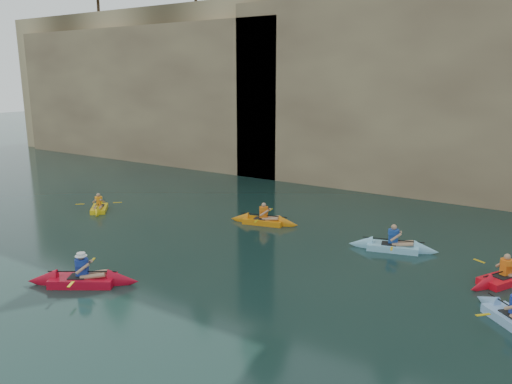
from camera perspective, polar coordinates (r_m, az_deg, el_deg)
The scene contains 11 objects.
ground at distance 12.69m, azimuth -23.17°, elevation -19.39°, with size 160.00×160.00×0.00m, color black.
cliff at distance 36.75m, azimuth 19.14°, elevation 11.52°, with size 70.00×16.00×12.00m, color tan.
cliff_slab_west at distance 40.65m, azimuth -12.98°, elevation 10.98°, with size 26.00×2.40×10.56m, color tan.
cliff_slab_center at distance 29.09m, azimuth 19.20°, elevation 10.67°, with size 24.00×2.40×11.40m, color tan.
sea_cave_west at distance 39.02m, azimuth -11.37°, elevation 6.14°, with size 4.50×1.00×4.00m, color black.
sea_cave_center at distance 30.95m, azimuth 7.51°, elevation 3.75°, with size 3.50×1.00×3.20m, color black.
main_kayaker at distance 17.29m, azimuth -19.17°, elevation -9.43°, with size 3.48×2.66×1.34m.
kayaker_orange at distance 22.78m, azimuth 0.89°, elevation -3.29°, with size 3.33×2.38×1.24m.
kayaker_red_far at distance 18.43m, azimuth 26.55°, elevation -8.80°, with size 2.20×3.29×1.22m.
kayaker_yellow at distance 26.16m, azimuth -17.48°, elevation -1.77°, with size 2.38×2.45×1.12m.
kayaker_ltblue_mid at distance 20.12m, azimuth 15.36°, elevation -6.01°, with size 3.47×2.46×1.29m.
Camera 1 is at (9.30, -5.55, 6.61)m, focal length 35.00 mm.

